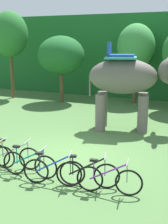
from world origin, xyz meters
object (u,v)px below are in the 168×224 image
object	(u,v)px
tree_left	(10,35)
bike_black	(88,174)
bike_blue	(54,171)
bike_teal	(29,164)
elephant	(131,80)
tree_far_left	(136,47)
bike_white	(14,156)
bike_purple	(109,180)
tree_center_right	(61,55)

from	to	relation	value
tree_left	bike_black	distance (m)	14.47
tree_left	bike_blue	world-z (taller)	tree_left
bike_teal	bike_blue	size ratio (longest dim) A/B	1.03
elephant	bike_black	distance (m)	6.03
tree_left	tree_far_left	world-z (taller)	tree_left
tree_left	bike_white	xyz separation A→B (m)	(7.23, -9.68, -3.84)
bike_white	bike_black	size ratio (longest dim) A/B	1.03
tree_far_left	elephant	world-z (taller)	tree_far_left
bike_black	bike_purple	world-z (taller)	same
tree_far_left	bike_blue	size ratio (longest dim) A/B	2.93
tree_center_right	bike_white	bearing A→B (deg)	-70.31
bike_black	bike_purple	distance (m)	0.63
tree_center_right	elephant	world-z (taller)	tree_center_right
tree_left	bike_purple	world-z (taller)	tree_left
bike_teal	bike_black	bearing A→B (deg)	1.68
tree_far_left	elephant	xyz separation A→B (m)	(1.27, -5.78, -1.24)
bike_teal	tree_center_right	bearing A→B (deg)	112.88
elephant	bike_blue	bearing A→B (deg)	-94.60
tree_far_left	bike_teal	bearing A→B (deg)	-90.39
tree_center_right	bike_blue	xyz separation A→B (m)	(5.13, -10.23, -2.55)
elephant	bike_black	xyz separation A→B (m)	(0.44, -5.73, -1.82)
tree_far_left	bike_black	size ratio (longest dim) A/B	2.94
bike_teal	bike_purple	bearing A→B (deg)	-0.86
elephant	bike_teal	bearing A→B (deg)	-103.16
tree_far_left	bike_blue	xyz separation A→B (m)	(0.80, -11.70, -3.06)
tree_left	bike_black	xyz separation A→B (m)	(9.78, -9.96, -3.84)
tree_center_right	bike_teal	bearing A→B (deg)	-67.12
bike_white	bike_teal	size ratio (longest dim) A/B	0.99
tree_far_left	bike_blue	bearing A→B (deg)	-86.10
bike_black	bike_purple	size ratio (longest dim) A/B	0.98
bike_purple	tree_far_left	bearing A→B (deg)	101.38
tree_far_left	bike_purple	world-z (taller)	tree_far_left
tree_far_left	tree_center_right	bearing A→B (deg)	-161.26
elephant	bike_white	world-z (taller)	elephant
bike_white	bike_blue	xyz separation A→B (m)	(1.64, -0.46, 0.00)
tree_left	tree_far_left	bearing A→B (deg)	10.91
tree_left	bike_black	bearing A→B (deg)	-45.52
bike_white	elephant	bearing A→B (deg)	68.80
tree_center_right	bike_purple	xyz separation A→B (m)	(6.67, -10.13, -2.55)
elephant	bike_white	distance (m)	6.13
bike_blue	tree_center_right	bearing A→B (deg)	116.65
tree_left	bike_purple	xyz separation A→B (m)	(10.40, -10.04, -3.84)
elephant	bike_purple	distance (m)	6.19
elephant	bike_black	size ratio (longest dim) A/B	2.58
tree_center_right	bike_blue	world-z (taller)	tree_center_right
bike_teal	bike_purple	size ratio (longest dim) A/B	1.01
tree_center_right	bike_teal	distance (m)	11.25
tree_left	bike_teal	size ratio (longest dim) A/B	3.36
bike_teal	tree_left	bearing A→B (deg)	128.60
tree_center_right	bike_purple	world-z (taller)	tree_center_right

